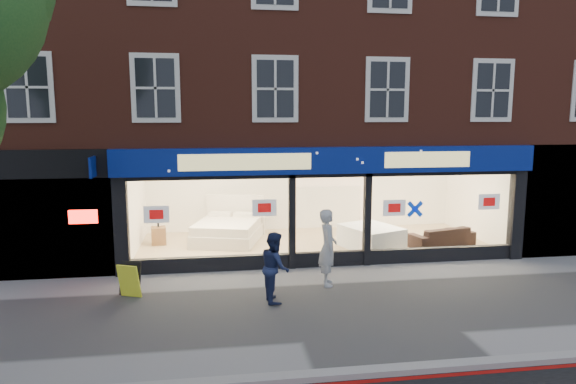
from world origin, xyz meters
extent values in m
plane|color=gray|center=(0.00, 0.00, 0.00)|extent=(120.00, 120.00, 0.00)
cube|color=#8C0A07|center=(0.00, -3.10, 0.01)|extent=(60.00, 0.10, 0.01)
cube|color=gray|center=(0.00, -2.90, 0.06)|extent=(60.00, 0.25, 0.12)
cube|color=tan|center=(0.00, 5.25, 0.05)|extent=(11.00, 4.50, 0.10)
cube|color=maroon|center=(0.00, 7.00, 6.65)|extent=(19.00, 8.00, 6.70)
cube|color=navy|center=(0.00, 2.88, 2.95)|extent=(11.40, 0.28, 0.70)
cube|color=black|center=(0.00, 3.08, 0.20)|extent=(11.00, 0.18, 0.40)
cube|color=black|center=(-5.50, 3.05, 1.30)|extent=(0.35, 0.30, 2.60)
cube|color=black|center=(5.50, 3.05, 1.30)|extent=(0.35, 0.30, 2.60)
cube|color=white|center=(-3.25, 3.00, 1.45)|extent=(4.20, 0.02, 2.10)
cube|color=white|center=(3.25, 3.00, 1.45)|extent=(4.20, 0.02, 2.10)
cube|color=white|center=(0.00, 3.25, 1.15)|extent=(1.80, 0.02, 2.10)
cube|color=silver|center=(0.00, 7.50, 1.30)|extent=(11.00, 0.20, 2.60)
cube|color=#FFEAC6|center=(0.00, 5.25, 2.60)|extent=(11.00, 4.50, 0.12)
cube|color=black|center=(-7.60, 3.30, 1.65)|extent=(3.80, 0.60, 3.30)
cube|color=#FF140C|center=(-6.40, 2.95, 1.60)|extent=(0.70, 0.04, 0.35)
cube|color=silver|center=(-2.73, 5.79, 0.30)|extent=(2.45, 2.68, 0.39)
cube|color=silver|center=(-2.73, 5.79, 0.63)|extent=(2.35, 2.57, 0.28)
cube|color=silver|center=(-2.40, 6.93, 0.77)|extent=(1.95, 0.67, 1.34)
cube|color=silver|center=(-2.91, 6.68, 0.84)|extent=(0.79, 0.54, 0.13)
cube|color=silver|center=(-2.10, 6.45, 0.84)|extent=(0.79, 0.54, 0.13)
cube|color=brown|center=(-4.87, 5.80, 0.38)|extent=(0.50, 0.50, 0.55)
cube|color=white|center=(1.60, 4.37, 0.21)|extent=(1.90, 2.10, 0.23)
cube|color=white|center=(1.60, 4.37, 0.44)|extent=(1.90, 2.10, 0.23)
cube|color=white|center=(1.60, 4.37, 0.67)|extent=(1.90, 2.10, 0.23)
imported|color=black|center=(3.84, 4.32, 0.40)|extent=(2.22, 1.32, 0.61)
cube|color=yellow|center=(-5.08, 1.38, 0.40)|extent=(0.61, 0.51, 0.80)
imported|color=#B0B3B8|center=(-0.39, 1.55, 0.94)|extent=(0.54, 0.74, 1.89)
imported|color=#1A2349|center=(-1.81, 0.63, 0.79)|extent=(0.65, 0.80, 1.58)
camera|label=1|loc=(-3.13, -10.35, 4.17)|focal=32.00mm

